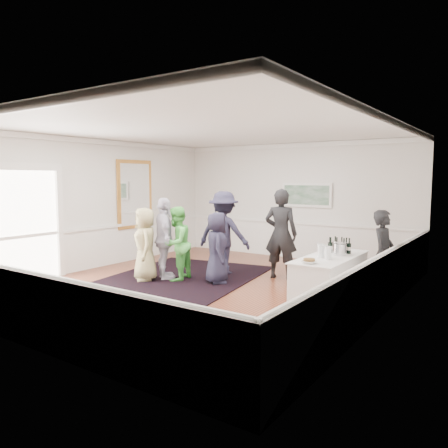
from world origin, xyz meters
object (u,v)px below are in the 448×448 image
Objects in this scene: guest_tan at (145,244)px; nut_bowl at (309,261)px; guest_green at (177,244)px; guest_dark_b at (281,234)px; guest_navy at (217,248)px; bartender at (383,255)px; ice_bucket at (340,249)px; guest_lilac at (164,239)px; guest_dark_a at (224,233)px; serving_table at (330,279)px.

guest_tan is 6.51× the size of nut_bowl.
guest_green is 2.31m from guest_dark_b.
guest_green is 0.92m from guest_navy.
bartender reaches higher than ice_bucket.
guest_dark_b is 2.53m from nut_bowl.
guest_navy is at bearing 62.39° from guest_tan.
guest_lilac is 3.66m from nut_bowl.
bartender is at bearing 54.63° from guest_tan.
guest_dark_a is 1.35m from guest_dark_b.
guest_tan is at bearing 90.48° from guest_lilac.
ice_bucket is (3.00, -0.64, -0.02)m from guest_dark_a.
guest_dark_b is at bearing -78.40° from guest_navy.
guest_navy reaches higher than serving_table.
guest_green reaches higher than ice_bucket.
guest_tan is 4.14m from ice_bucket.
bartender is 1.04× the size of guest_tan.
serving_table is 7.96× the size of ice_bucket.
guest_dark_a reaches higher than guest_tan.
guest_dark_b reaches higher than guest_lilac.
bartender is 0.86× the size of guest_dark_a.
guest_tan is 0.44m from guest_lilac.
bartender is 0.91× the size of guest_lilac.
guest_navy is at bearing -175.72° from ice_bucket.
guest_dark_a is at bearing 90.23° from bartender.
nut_bowl is at bearing -98.30° from ice_bucket.
guest_dark_a is (1.05, 1.50, 0.17)m from guest_tan.
guest_dark_b is at bearing -174.60° from guest_dark_a.
bartender is at bearing 47.36° from serving_table.
serving_table is at bearing -130.65° from guest_navy.
ice_bucket is at bearing 134.24° from bartender.
bartender is at bearing -125.73° from guest_lilac.
guest_lilac reaches higher than nut_bowl.
guest_dark_a is at bearing 146.87° from guest_green.
guest_tan is at bearing -167.89° from ice_bucket.
bartender is (0.72, 0.78, 0.41)m from serving_table.
ice_bucket is (1.69, -0.98, -0.05)m from guest_dark_b.
guest_green is at bearing 66.50° from guest_navy.
guest_dark_b is at bearing 75.56° from guest_tan.
guest_lilac is at bearing 65.79° from guest_navy.
guest_navy is (-3.23, -0.78, -0.07)m from bartender.
ice_bucket is at bearing 64.27° from serving_table.
bartender reaches higher than serving_table.
bartender is 3.32m from guest_navy.
guest_tan is 3.00m from guest_dark_b.
guest_green is 0.31m from guest_lilac.
guest_dark_a is 0.94m from guest_navy.
guest_green is (-3.39, -0.27, 0.39)m from serving_table.
bartender is 2.36m from guest_dark_b.
serving_table is 3.73m from guest_lilac.
guest_navy reaches higher than ice_bucket.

